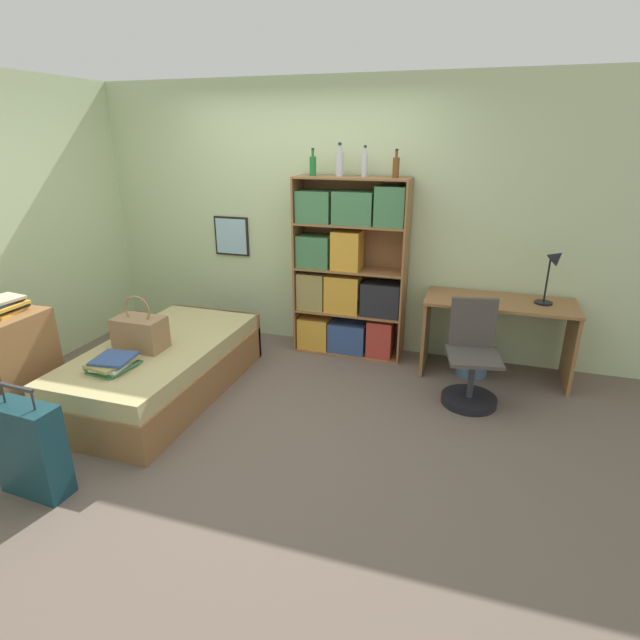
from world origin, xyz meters
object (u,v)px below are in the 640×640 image
object	(u,v)px
handbag	(140,332)
bottle_green	(313,165)
suitcase	(31,449)
bottle_clear	(365,165)
magazine_pile_on_dresser	(0,306)
bookcase	(347,274)
bottle_blue	(396,167)
desk_chair	(471,371)
waste_bin	(472,360)
bed	(164,368)
desk	(497,323)
bottle_brown	(340,163)
desk_lamp	(554,266)
book_stack_on_bed	(113,363)
dresser	(5,366)

from	to	relation	value
handbag	bottle_green	world-z (taller)	bottle_green
suitcase	bottle_clear	size ratio (longest dim) A/B	2.72
magazine_pile_on_dresser	bottle_green	bearing A→B (deg)	46.53
suitcase	bookcase	xyz separation A→B (m)	(1.27, 2.65, 0.51)
bottle_blue	desk_chair	world-z (taller)	bottle_blue
suitcase	bottle_clear	bearing A→B (deg)	62.35
bookcase	waste_bin	bearing A→B (deg)	-7.11
bed	suitcase	size ratio (longest dim) A/B	2.57
bookcase	desk	distance (m)	1.46
suitcase	bottle_brown	distance (m)	3.31
magazine_pile_on_dresser	desk_lamp	xyz separation A→B (m)	(3.97, 1.85, 0.16)
book_stack_on_bed	bottle_brown	size ratio (longest dim) A/B	1.29
desk	bookcase	bearing A→B (deg)	175.97
handbag	book_stack_on_bed	bearing A→B (deg)	-85.01
desk	book_stack_on_bed	bearing A→B (deg)	-147.81
dresser	bottle_blue	bearing A→B (deg)	37.66
magazine_pile_on_dresser	bottle_clear	xyz separation A→B (m)	(2.29, 1.97, 0.94)
desk_lamp	desk	bearing A→B (deg)	-176.29
dresser	desk_lamp	size ratio (longest dim) A/B	1.70
book_stack_on_bed	bottle_brown	bearing A→B (deg)	56.89
dresser	waste_bin	world-z (taller)	dresser
book_stack_on_bed	bottle_green	size ratio (longest dim) A/B	1.54
bottle_brown	desk	bearing A→B (deg)	-5.09
bed	bottle_brown	distance (m)	2.39
bed	dresser	distance (m)	1.17
bookcase	desk	xyz separation A→B (m)	(1.42, -0.10, -0.30)
bookcase	bottle_brown	distance (m)	1.03
desk_chair	bottle_green	bearing A→B (deg)	157.33
handbag	bottle_brown	size ratio (longest dim) A/B	1.54
handbag	desk_lamp	world-z (taller)	desk_lamp
dresser	bottle_clear	bearing A→B (deg)	41.14
book_stack_on_bed	desk	bearing A→B (deg)	32.19
bookcase	bottle_clear	world-z (taller)	bottle_clear
desk	bottle_green	bearing A→B (deg)	177.07
book_stack_on_bed	handbag	bearing A→B (deg)	94.99
bottle_brown	desk	distance (m)	2.02
book_stack_on_bed	bottle_blue	bearing A→B (deg)	46.79
book_stack_on_bed	dresser	xyz separation A→B (m)	(-0.87, -0.17, -0.08)
bottle_clear	desk	world-z (taller)	bottle_clear
suitcase	waste_bin	distance (m)	3.55
desk	suitcase	bearing A→B (deg)	-136.57
book_stack_on_bed	bookcase	world-z (taller)	bookcase
desk_lamp	bookcase	bearing A→B (deg)	177.62
magazine_pile_on_dresser	bottle_blue	world-z (taller)	bottle_blue
desk	waste_bin	distance (m)	0.41
bed	waste_bin	size ratio (longest dim) A/B	6.39
bookcase	bottle_green	bearing A→B (deg)	-178.29
bed	bookcase	distance (m)	1.90
bottle_blue	desk_lamp	world-z (taller)	bottle_blue
dresser	desk_lamp	world-z (taller)	desk_lamp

